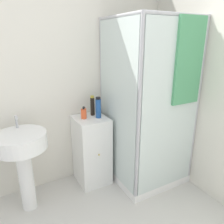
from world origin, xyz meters
The scene contains 7 objects.
wall_back centered at (0.00, 1.70, 1.25)m, with size 6.40×0.06×2.50m, color silver.
shower_enclosure centered at (1.22, 1.18, 0.56)m, with size 0.82×0.85×1.91m.
vanity_cabinet centered at (0.63, 1.47, 0.41)m, with size 0.36×0.42×0.83m.
sink centered at (-0.14, 1.35, 0.64)m, with size 0.49×0.49×0.97m.
soap_dispenser centered at (0.55, 1.49, 0.89)m, with size 0.06×0.06×0.14m.
shampoo_bottle_tall_black centered at (0.69, 1.54, 0.94)m, with size 0.05×0.05×0.23m.
shampoo_bottle_blue centered at (0.71, 1.43, 0.95)m, with size 0.06×0.06×0.24m.
Camera 1 is at (-0.28, -0.70, 1.69)m, focal length 35.00 mm.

